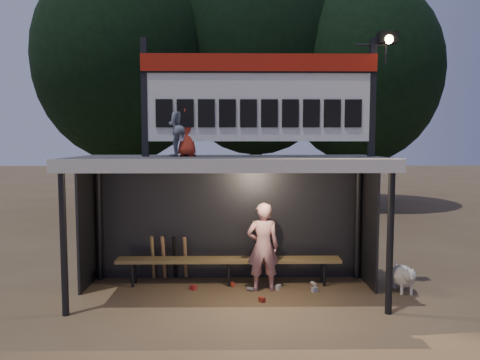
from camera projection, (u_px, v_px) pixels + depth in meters
ground at (228, 295)px, 7.85m from camera, size 80.00×80.00×0.00m
player at (263, 247)px, 8.02m from camera, size 0.58×0.40×1.53m
child_a at (177, 127)px, 7.67m from camera, size 0.56×0.49×0.98m
child_b at (187, 131)px, 7.64m from camera, size 0.48×0.39×0.84m
dugout_shelter at (228, 184)px, 7.94m from camera, size 5.10×2.08×2.32m
scoreboard_assembly at (262, 95)px, 7.57m from camera, size 4.10×0.27×1.99m
bench at (229, 261)px, 8.36m from camera, size 4.00×0.35×0.48m
tree_left at (123, 61)px, 17.29m from camera, size 6.46×6.46×9.27m
tree_mid at (256, 51)px, 18.80m from camera, size 7.22×7.22×10.36m
tree_right at (361, 72)px, 17.94m from camera, size 6.08×6.08×8.72m
dog at (404, 276)px, 7.96m from camera, size 0.36×0.81×0.49m
bats at (169, 257)px, 8.62m from camera, size 0.67×0.35×0.84m
litter at (263, 289)px, 8.05m from camera, size 2.24×0.96×0.08m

